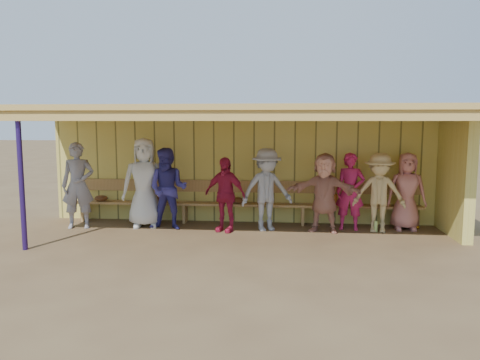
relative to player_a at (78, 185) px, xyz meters
name	(u,v)px	position (x,y,z in m)	size (l,w,h in m)	color
ground	(238,235)	(3.39, -0.32, -0.90)	(90.00, 90.00, 0.00)	brown
player_a	(78,185)	(0.00, 0.00, 0.00)	(0.66, 0.43, 1.80)	gray
player_b	(145,183)	(1.35, 0.24, 0.04)	(0.92, 0.60, 1.89)	silver
player_c	(168,189)	(1.90, 0.06, -0.06)	(0.82, 0.64, 1.69)	#363188
player_d	(225,194)	(3.08, -0.01, -0.14)	(0.89, 0.37, 1.51)	#AD1B3B
player_e	(267,190)	(3.92, 0.16, -0.06)	(1.09, 0.63, 1.69)	#989BA0
player_f	(324,193)	(5.08, 0.14, -0.10)	(1.48, 0.47, 1.60)	tan
player_g	(350,191)	(5.63, 0.39, -0.11)	(0.58, 0.38, 1.59)	#BC1E56
player_h	(407,191)	(6.78, 0.49, -0.10)	(0.78, 0.51, 1.60)	#BC7069
player_extra	(379,193)	(6.18, 0.25, -0.10)	(1.03, 0.59, 1.60)	tan
dugout_structure	(260,147)	(3.78, 0.36, 0.79)	(8.80, 3.20, 2.50)	#D6C75B
bench	(243,199)	(3.39, 0.79, -0.37)	(7.60, 0.34, 0.93)	#B0874B
dugout_equipment	(206,201)	(2.57, 0.66, -0.41)	(7.02, 0.62, 0.80)	gold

